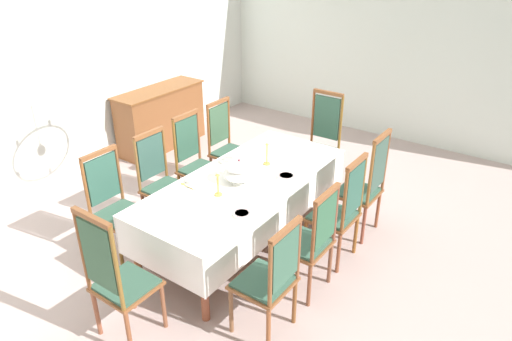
{
  "coord_description": "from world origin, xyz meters",
  "views": [
    {
      "loc": [
        -3.24,
        -2.4,
        2.9
      ],
      "look_at": [
        0.08,
        -0.03,
        0.83
      ],
      "focal_mm": 32.66,
      "sensor_mm": 36.0,
      "label": 1
    }
  ],
  "objects": [
    {
      "name": "chair_south_b",
      "position": [
        -0.26,
        -0.86,
        0.55
      ],
      "size": [
        0.44,
        0.42,
        1.06
      ],
      "color": "brown",
      "rests_on": "ground"
    },
    {
      "name": "candlestick_west",
      "position": [
        -0.4,
        0.05,
        0.87
      ],
      "size": [
        0.07,
        0.07,
        0.33
      ],
      "color": "gold",
      "rests_on": "tablecloth"
    },
    {
      "name": "chair_south_a",
      "position": [
        -0.88,
        -0.86,
        0.55
      ],
      "size": [
        0.44,
        0.42,
        1.05
      ],
      "color": "brown",
      "rests_on": "ground"
    },
    {
      "name": "bowl_near_right",
      "position": [
        0.19,
        0.42,
        0.76
      ],
      "size": [
        0.15,
        0.15,
        0.04
      ],
      "color": "white",
      "rests_on": "tablecloth"
    },
    {
      "name": "ground",
      "position": [
        0.0,
        0.0,
        -0.02
      ],
      "size": [
        7.25,
        5.66,
        0.04
      ],
      "primitive_type": "cube",
      "color": "#B59E9B"
    },
    {
      "name": "sideboard",
      "position": [
        1.27,
        2.55,
        0.45
      ],
      "size": [
        1.44,
        0.48,
        0.9
      ],
      "rotation": [
        0.0,
        0.0,
        3.14
      ],
      "color": "brown",
      "rests_on": "ground"
    },
    {
      "name": "candlestick_east",
      "position": [
        0.4,
        0.05,
        0.88
      ],
      "size": [
        0.07,
        0.07,
        0.35
      ],
      "color": "gold",
      "rests_on": "tablecloth"
    },
    {
      "name": "chair_head_east",
      "position": [
        1.6,
        0.05,
        0.59
      ],
      "size": [
        0.42,
        0.44,
        1.2
      ],
      "rotation": [
        0.0,
        0.0,
        1.57
      ],
      "color": "brown",
      "rests_on": "ground"
    },
    {
      "name": "chair_south_c",
      "position": [
        0.29,
        -0.86,
        0.57
      ],
      "size": [
        0.44,
        0.42,
        1.12
      ],
      "color": "brown",
      "rests_on": "ground"
    },
    {
      "name": "tablecloth",
      "position": [
        0.0,
        0.05,
        0.64
      ],
      "size": [
        2.4,
        1.03,
        0.4
      ],
      "color": "white",
      "rests_on": "dining_table"
    },
    {
      "name": "dining_table",
      "position": [
        0.0,
        0.05,
        0.67
      ],
      "size": [
        2.38,
        1.01,
        0.74
      ],
      "color": "brown",
      "rests_on": "ground"
    },
    {
      "name": "chair_north_d",
      "position": [
        0.86,
        0.96,
        0.57
      ],
      "size": [
        0.44,
        0.42,
        1.12
      ],
      "rotation": [
        0.0,
        0.0,
        3.14
      ],
      "color": "brown",
      "rests_on": "ground"
    },
    {
      "name": "chair_north_b",
      "position": [
        -0.26,
        0.96,
        0.56
      ],
      "size": [
        0.44,
        0.42,
        1.09
      ],
      "rotation": [
        0.0,
        0.0,
        3.14
      ],
      "color": "brown",
      "rests_on": "ground"
    },
    {
      "name": "bowl_near_left",
      "position": [
        -0.34,
        0.42,
        0.76
      ],
      "size": [
        0.15,
        0.15,
        0.03
      ],
      "color": "white",
      "rests_on": "tablecloth"
    },
    {
      "name": "spoon_primary",
      "position": [
        -0.44,
        0.45,
        0.75
      ],
      "size": [
        0.04,
        0.18,
        0.01
      ],
      "rotation": [
        0.0,
        0.0,
        -0.14
      ],
      "color": "gold",
      "rests_on": "tablecloth"
    },
    {
      "name": "right_wall",
      "position": [
        3.67,
        0.0,
        1.76
      ],
      "size": [
        0.08,
        5.66,
        3.53
      ],
      "primitive_type": "cube",
      "color": "silver",
      "rests_on": "ground"
    },
    {
      "name": "chair_north_a",
      "position": [
        -0.88,
        0.96,
        0.56
      ],
      "size": [
        0.44,
        0.42,
        1.1
      ],
      "rotation": [
        0.0,
        0.0,
        3.14
      ],
      "color": "brown",
      "rests_on": "ground"
    },
    {
      "name": "bowl_far_right",
      "position": [
        -0.55,
        -0.34,
        0.76
      ],
      "size": [
        0.15,
        0.15,
        0.03
      ],
      "color": "white",
      "rests_on": "tablecloth"
    },
    {
      "name": "chair_north_c",
      "position": [
        0.29,
        0.96,
        0.57
      ],
      "size": [
        0.44,
        0.42,
        1.12
      ],
      "rotation": [
        0.0,
        0.0,
        3.14
      ],
      "color": "brown",
      "rests_on": "ground"
    },
    {
      "name": "back_wall",
      "position": [
        0.0,
        2.87,
        1.76
      ],
      "size": [
        7.25,
        0.08,
        3.53
      ],
      "primitive_type": "cube",
      "color": "silver",
      "rests_on": "ground"
    },
    {
      "name": "spoon_secondary",
      "position": [
        0.29,
        0.44,
        0.75
      ],
      "size": [
        0.05,
        0.18,
        0.01
      ],
      "rotation": [
        0.0,
        0.0,
        0.19
      ],
      "color": "gold",
      "rests_on": "tablecloth"
    },
    {
      "name": "chair_south_d",
      "position": [
        0.86,
        -0.86,
        0.59
      ],
      "size": [
        0.44,
        0.42,
        1.17
      ],
      "color": "brown",
      "rests_on": "ground"
    },
    {
      "name": "soup_tureen",
      "position": [
        -0.07,
        0.05,
        0.86
      ],
      "size": [
        0.31,
        0.31,
        0.24
      ],
      "color": "white",
      "rests_on": "tablecloth"
    },
    {
      "name": "bowl_far_left",
      "position": [
        0.26,
        -0.28,
        0.76
      ],
      "size": [
        0.16,
        0.16,
        0.03
      ],
      "color": "white",
      "rests_on": "tablecloth"
    },
    {
      "name": "chair_head_west",
      "position": [
        -1.6,
        0.05,
        0.6
      ],
      "size": [
        0.42,
        0.44,
        1.21
      ],
      "rotation": [
        0.0,
        0.0,
        -1.57
      ],
      "color": "brown",
      "rests_on": "ground"
    }
  ]
}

